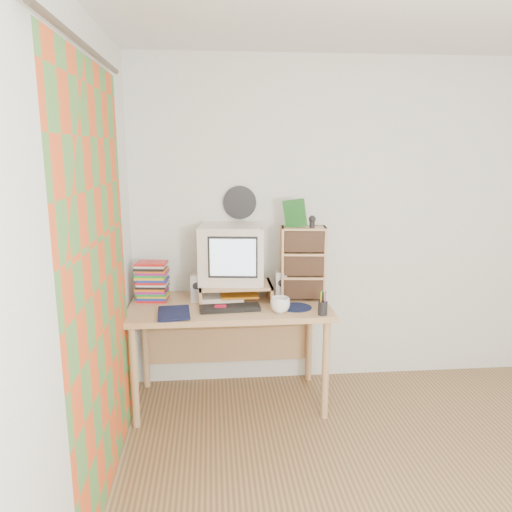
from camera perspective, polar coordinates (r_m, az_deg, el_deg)
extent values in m
plane|color=white|center=(3.97, 11.69, 3.58)|extent=(3.50, 0.00, 3.50)
plane|color=white|center=(2.17, -21.19, -4.11)|extent=(0.00, 3.50, 3.50)
plane|color=#E2511F|center=(2.63, -17.39, -3.29)|extent=(0.00, 2.20, 2.20)
cylinder|color=black|center=(3.76, -1.87, 6.13)|extent=(0.25, 0.02, 0.25)
cube|color=tan|center=(3.56, -3.08, -5.78)|extent=(1.40, 0.70, 0.04)
cube|color=tan|center=(3.99, -3.20, -9.17)|extent=(1.33, 0.02, 0.41)
cylinder|color=tan|center=(3.47, -13.75, -13.32)|extent=(0.05, 0.05, 0.71)
cylinder|color=tan|center=(3.51, 7.95, -12.75)|extent=(0.05, 0.05, 0.71)
cylinder|color=tan|center=(3.99, -12.53, -9.75)|extent=(0.05, 0.05, 0.71)
cylinder|color=tan|center=(4.03, 6.08, -9.31)|extent=(0.05, 0.05, 0.71)
cube|color=tan|center=(3.63, -6.32, -4.16)|extent=(0.02, 0.30, 0.12)
cube|color=tan|center=(3.65, 1.57, -3.98)|extent=(0.02, 0.30, 0.12)
cube|color=tan|center=(3.62, -2.37, -3.32)|extent=(0.52, 0.30, 0.02)
cube|color=silver|center=(3.61, -2.79, 0.23)|extent=(0.49, 0.49, 0.42)
cube|color=silver|center=(3.59, -6.83, -3.70)|extent=(0.08, 0.08, 0.20)
cube|color=silver|center=(3.62, 2.85, -3.41)|extent=(0.08, 0.08, 0.21)
cube|color=black|center=(3.42, -3.01, -5.97)|extent=(0.42, 0.16, 0.03)
cube|color=tan|center=(3.61, 5.41, -0.84)|extent=(0.34, 0.20, 0.53)
imported|color=white|center=(3.36, 2.78, -5.60)|extent=(0.16, 0.16, 0.10)
imported|color=#0E1335|center=(3.36, -11.15, -6.31)|extent=(0.27, 0.21, 0.05)
cylinder|color=#101B36|center=(3.48, 4.59, -5.87)|extent=(0.24, 0.24, 0.00)
cube|color=#B3132F|center=(3.40, -4.08, -5.99)|extent=(0.08, 0.06, 0.04)
cube|color=#18561D|center=(3.54, 4.47, 4.89)|extent=(0.15, 0.08, 0.20)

